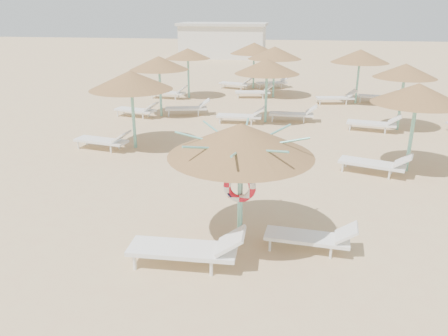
# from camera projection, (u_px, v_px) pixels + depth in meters

# --- Properties ---
(ground) EXTENTS (120.00, 120.00, 0.00)m
(ground) POSITION_uv_depth(u_px,v_px,m) (238.00, 234.00, 9.65)
(ground) COLOR tan
(ground) RESTS_ON ground
(main_palapa) EXTENTS (2.92, 2.92, 2.62)m
(main_palapa) POSITION_uv_depth(u_px,v_px,m) (241.00, 140.00, 8.54)
(main_palapa) COLOR #71C4B2
(main_palapa) RESTS_ON ground
(lounger_main_a) EXTENTS (2.26, 0.73, 0.81)m
(lounger_main_a) POSITION_uv_depth(u_px,v_px,m) (190.00, 248.00, 8.35)
(lounger_main_a) COLOR white
(lounger_main_a) RESTS_ON ground
(lounger_main_b) EXTENTS (1.88, 0.71, 0.67)m
(lounger_main_b) POSITION_uv_depth(u_px,v_px,m) (313.00, 237.00, 8.90)
(lounger_main_b) COLOR white
(lounger_main_b) RESTS_ON ground
(palapa_field) EXTENTS (20.14, 16.31, 2.72)m
(palapa_field) POSITION_uv_depth(u_px,v_px,m) (325.00, 67.00, 18.55)
(palapa_field) COLOR #71C4B2
(palapa_field) RESTS_ON ground
(service_hut) EXTENTS (8.40, 4.40, 3.25)m
(service_hut) POSITION_uv_depth(u_px,v_px,m) (223.00, 40.00, 42.36)
(service_hut) COLOR silver
(service_hut) RESTS_ON ground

